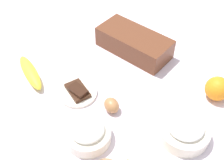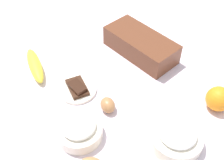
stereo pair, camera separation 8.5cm
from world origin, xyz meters
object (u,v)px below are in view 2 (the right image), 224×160
(flour_bowl, at_px, (79,130))
(loaf_pan, at_px, (141,45))
(sugar_bowl, at_px, (177,137))
(chocolate_plate, at_px, (77,89))
(banana, at_px, (35,65))
(egg_loose, at_px, (108,105))
(orange_fruit, at_px, (219,99))

(flour_bowl, bearing_deg, loaf_pan, 113.87)
(sugar_bowl, xyz_separation_m, chocolate_plate, (-0.34, -0.11, -0.02))
(loaf_pan, distance_m, banana, 0.40)
(egg_loose, bearing_deg, sugar_bowl, 19.92)
(flour_bowl, distance_m, banana, 0.34)
(banana, height_order, orange_fruit, orange_fruit)
(egg_loose, bearing_deg, orange_fruit, 54.11)
(sugar_bowl, bearing_deg, loaf_pan, 152.69)
(flour_bowl, bearing_deg, sugar_bowl, 46.79)
(loaf_pan, relative_size, sugar_bowl, 1.95)
(loaf_pan, height_order, orange_fruit, same)
(banana, height_order, chocolate_plate, banana)
(banana, bearing_deg, orange_fruit, 36.25)
(orange_fruit, xyz_separation_m, egg_loose, (-0.20, -0.28, -0.02))
(loaf_pan, xyz_separation_m, orange_fruit, (0.35, 0.01, -0.00))
(sugar_bowl, xyz_separation_m, orange_fruit, (-0.01, 0.20, 0.01))
(loaf_pan, relative_size, chocolate_plate, 2.23)
(egg_loose, bearing_deg, banana, -162.93)
(flour_bowl, height_order, egg_loose, flour_bowl)
(loaf_pan, xyz_separation_m, chocolate_plate, (0.02, -0.30, -0.03))
(orange_fruit, bearing_deg, sugar_bowl, -85.92)
(banana, xyz_separation_m, orange_fruit, (0.51, 0.37, 0.02))
(orange_fruit, relative_size, egg_loose, 1.41)
(loaf_pan, relative_size, flour_bowl, 2.15)
(sugar_bowl, distance_m, banana, 0.55)
(flour_bowl, xyz_separation_m, egg_loose, (-0.03, 0.12, -0.01))
(sugar_bowl, bearing_deg, egg_loose, -160.08)
(sugar_bowl, relative_size, egg_loose, 2.64)
(loaf_pan, distance_m, chocolate_plate, 0.30)
(loaf_pan, distance_m, flour_bowl, 0.43)
(orange_fruit, bearing_deg, flour_bowl, -113.52)
(sugar_bowl, distance_m, chocolate_plate, 0.36)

